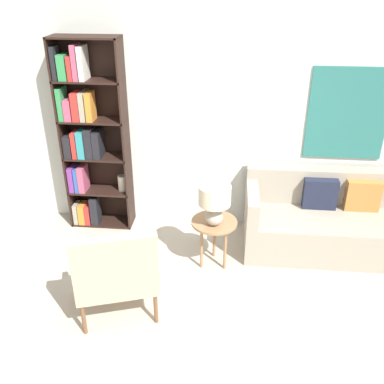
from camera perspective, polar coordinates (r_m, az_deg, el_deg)
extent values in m
plane|color=#B2A899|center=(3.74, -1.88, -19.75)|extent=(14.00, 14.00, 0.00)
cube|color=silver|center=(4.77, 0.97, 10.43)|extent=(6.40, 0.06, 2.70)
cube|color=#286B66|center=(4.86, 20.05, 9.72)|extent=(0.83, 0.02, 0.98)
cube|color=black|center=(5.03, -16.64, 6.99)|extent=(0.02, 0.30, 2.17)
cube|color=black|center=(4.82, -8.79, 6.93)|extent=(0.02, 0.30, 2.17)
cube|color=black|center=(4.66, -14.23, 19.43)|extent=(0.72, 0.30, 0.02)
cube|color=black|center=(5.37, -11.63, -3.81)|extent=(0.72, 0.30, 0.02)
cube|color=black|center=(5.04, -12.32, 7.56)|extent=(0.72, 0.01, 2.17)
cube|color=black|center=(5.17, -12.07, 0.27)|extent=(0.72, 0.30, 0.02)
cube|color=gray|center=(5.36, -15.05, -2.65)|extent=(0.05, 0.17, 0.25)
cube|color=orange|center=(5.34, -14.28, -2.68)|extent=(0.08, 0.19, 0.24)
cube|color=red|center=(5.32, -13.53, -2.70)|extent=(0.06, 0.21, 0.24)
cube|color=black|center=(5.25, -12.74, -2.35)|extent=(0.09, 0.17, 0.35)
cube|color=black|center=(4.99, -12.55, 4.67)|extent=(0.72, 0.30, 0.02)
cube|color=#7A338C|center=(5.16, -15.56, 1.80)|extent=(0.06, 0.20, 0.30)
cube|color=#2D56A8|center=(5.16, -14.85, 1.85)|extent=(0.04, 0.25, 0.29)
cube|color=#B24C6B|center=(5.12, -14.31, 1.82)|extent=(0.07, 0.21, 0.31)
cylinder|color=beige|center=(5.05, -9.26, 1.19)|extent=(0.10, 0.10, 0.19)
cube|color=black|center=(4.84, -13.06, 9.36)|extent=(0.72, 0.30, 0.02)
cube|color=black|center=(5.01, -16.00, 5.99)|extent=(0.08, 0.21, 0.25)
cube|color=red|center=(4.95, -15.27, 6.15)|extent=(0.05, 0.17, 0.30)
cube|color=teal|center=(4.94, -14.39, 6.27)|extent=(0.08, 0.20, 0.31)
cube|color=black|center=(4.90, -13.44, 6.37)|extent=(0.08, 0.18, 0.34)
cube|color=black|center=(4.89, -12.40, 6.28)|extent=(0.08, 0.22, 0.30)
cube|color=black|center=(4.73, -13.62, 14.30)|extent=(0.72, 0.30, 0.02)
cube|color=#338C4C|center=(4.86, -16.89, 11.23)|extent=(0.06, 0.21, 0.35)
cube|color=#B24C6B|center=(4.85, -15.99, 10.58)|extent=(0.08, 0.21, 0.23)
cube|color=red|center=(4.80, -15.07, 11.00)|extent=(0.08, 0.19, 0.30)
cube|color=gray|center=(4.80, -14.12, 11.14)|extent=(0.06, 0.25, 0.31)
cube|color=orange|center=(4.75, -13.40, 11.05)|extent=(0.06, 0.18, 0.31)
cube|color=black|center=(4.75, -17.75, 16.06)|extent=(0.05, 0.17, 0.34)
cube|color=#338C4C|center=(4.77, -16.59, 15.75)|extent=(0.09, 0.25, 0.26)
cube|color=red|center=(4.72, -15.74, 15.68)|extent=(0.05, 0.20, 0.25)
cube|color=#B24C6B|center=(4.69, -15.14, 16.37)|extent=(0.05, 0.20, 0.36)
cube|color=silver|center=(4.68, -14.32, 16.34)|extent=(0.05, 0.22, 0.34)
cylinder|color=brown|center=(4.20, -5.77, -10.80)|extent=(0.04, 0.04, 0.32)
cylinder|color=brown|center=(4.20, -14.20, -11.62)|extent=(0.04, 0.04, 0.32)
cylinder|color=brown|center=(3.83, -4.85, -15.15)|extent=(0.04, 0.04, 0.32)
cylinder|color=brown|center=(3.84, -14.25, -16.07)|extent=(0.04, 0.04, 0.32)
cube|color=tan|center=(3.88, -10.01, -11.13)|extent=(0.83, 0.74, 0.08)
cube|color=tan|center=(3.51, -10.18, -9.60)|extent=(0.69, 0.31, 0.52)
cube|color=brown|center=(3.80, -5.26, -8.96)|extent=(0.20, 0.49, 0.04)
cube|color=brown|center=(3.81, -15.11, -9.92)|extent=(0.20, 0.49, 0.04)
cube|color=#9E9384|center=(4.94, 18.97, -5.13)|extent=(2.04, 0.82, 0.42)
cube|color=#9E9384|center=(5.01, 18.98, 0.80)|extent=(2.04, 0.20, 0.41)
cube|color=#9E9384|center=(4.61, 8.02, -1.05)|extent=(0.12, 0.82, 0.29)
cube|color=#1E2338|center=(4.84, 16.69, -0.23)|extent=(0.36, 0.12, 0.34)
cube|color=#B27538|center=(4.95, 21.79, -0.45)|extent=(0.36, 0.12, 0.34)
cylinder|color=#99704C|center=(4.29, 2.98, -4.04)|extent=(0.46, 0.46, 0.02)
cylinder|color=#99704C|center=(4.55, 2.99, -5.93)|extent=(0.03, 0.03, 0.50)
cylinder|color=#99704C|center=(4.38, 1.27, -7.35)|extent=(0.03, 0.03, 0.50)
cylinder|color=#99704C|center=(4.37, 4.44, -7.50)|extent=(0.03, 0.03, 0.50)
ellipsoid|color=#A59E93|center=(4.19, 2.97, -3.33)|extent=(0.18, 0.18, 0.17)
cylinder|color=tan|center=(4.13, 3.01, -1.95)|extent=(0.02, 0.02, 0.06)
cylinder|color=beige|center=(4.07, 3.05, -0.41)|extent=(0.31, 0.31, 0.19)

